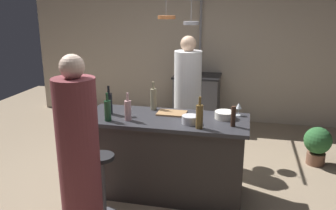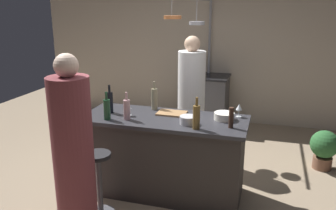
{
  "view_description": "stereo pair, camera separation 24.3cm",
  "coord_description": "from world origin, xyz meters",
  "px_view_note": "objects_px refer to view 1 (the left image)",
  "views": [
    {
      "loc": [
        0.84,
        -3.51,
        2.09
      ],
      "look_at": [
        0.0,
        0.15,
        1.0
      ],
      "focal_mm": 37.48,
      "sensor_mm": 36.0,
      "label": 1
    },
    {
      "loc": [
        1.07,
        -3.45,
        2.09
      ],
      "look_at": [
        0.0,
        0.15,
        1.0
      ],
      "focal_mm": 37.48,
      "sensor_mm": 36.0,
      "label": 2
    }
  ],
  "objects_px": {
    "bar_stool_left": "(102,183)",
    "wine_glass_near_left_guest": "(239,106)",
    "guest_left": "(79,159)",
    "mixing_bowl_steel": "(190,120)",
    "pepper_mill": "(233,116)",
    "wine_bottle_dark": "(109,103)",
    "wine_bottle_rose": "(128,110)",
    "wine_bottle_amber": "(199,116)",
    "chef": "(187,105)",
    "wine_glass_near_right_guest": "(129,107)",
    "cutting_board": "(172,113)",
    "wine_bottle_green": "(108,110)",
    "mixing_bowl_ceramic": "(225,115)",
    "stove_range": "(197,100)",
    "wine_bottle_white": "(154,99)",
    "potted_plant": "(317,143)"
  },
  "relations": [
    {
      "from": "pepper_mill",
      "to": "mixing_bowl_ceramic",
      "type": "relative_size",
      "value": 0.97
    },
    {
      "from": "guest_left",
      "to": "chef",
      "type": "bearing_deg",
      "value": 71.92
    },
    {
      "from": "mixing_bowl_steel",
      "to": "wine_bottle_rose",
      "type": "bearing_deg",
      "value": -176.27
    },
    {
      "from": "guest_left",
      "to": "stove_range",
      "type": "bearing_deg",
      "value": 81.09
    },
    {
      "from": "pepper_mill",
      "to": "bar_stool_left",
      "type": "bearing_deg",
      "value": -157.76
    },
    {
      "from": "bar_stool_left",
      "to": "pepper_mill",
      "type": "relative_size",
      "value": 3.24
    },
    {
      "from": "stove_range",
      "to": "chef",
      "type": "xyz_separation_m",
      "value": [
        0.09,
        -1.51,
        0.34
      ]
    },
    {
      "from": "wine_bottle_rose",
      "to": "wine_bottle_amber",
      "type": "distance_m",
      "value": 0.77
    },
    {
      "from": "wine_bottle_dark",
      "to": "mixing_bowl_steel",
      "type": "relative_size",
      "value": 1.85
    },
    {
      "from": "guest_left",
      "to": "mixing_bowl_steel",
      "type": "bearing_deg",
      "value": 45.19
    },
    {
      "from": "wine_bottle_dark",
      "to": "wine_glass_near_right_guest",
      "type": "distance_m",
      "value": 0.25
    },
    {
      "from": "guest_left",
      "to": "cutting_board",
      "type": "distance_m",
      "value": 1.27
    },
    {
      "from": "wine_bottle_white",
      "to": "stove_range",
      "type": "bearing_deg",
      "value": 84.86
    },
    {
      "from": "bar_stool_left",
      "to": "wine_bottle_amber",
      "type": "relative_size",
      "value": 2.11
    },
    {
      "from": "wine_bottle_rose",
      "to": "mixing_bowl_ceramic",
      "type": "height_order",
      "value": "wine_bottle_rose"
    },
    {
      "from": "cutting_board",
      "to": "wine_bottle_rose",
      "type": "distance_m",
      "value": 0.53
    },
    {
      "from": "wine_bottle_amber",
      "to": "wine_bottle_dark",
      "type": "bearing_deg",
      "value": 166.42
    },
    {
      "from": "potted_plant",
      "to": "wine_glass_near_left_guest",
      "type": "height_order",
      "value": "wine_glass_near_left_guest"
    },
    {
      "from": "wine_bottle_dark",
      "to": "pepper_mill",
      "type": "bearing_deg",
      "value": -5.06
    },
    {
      "from": "wine_bottle_dark",
      "to": "wine_bottle_green",
      "type": "xyz_separation_m",
      "value": [
        0.08,
        -0.24,
        -0.01
      ]
    },
    {
      "from": "pepper_mill",
      "to": "wine_bottle_amber",
      "type": "bearing_deg",
      "value": -157.8
    },
    {
      "from": "chef",
      "to": "wine_glass_near_right_guest",
      "type": "height_order",
      "value": "chef"
    },
    {
      "from": "wine_bottle_dark",
      "to": "cutting_board",
      "type": "bearing_deg",
      "value": 12.22
    },
    {
      "from": "bar_stool_left",
      "to": "cutting_board",
      "type": "height_order",
      "value": "cutting_board"
    },
    {
      "from": "wine_bottle_rose",
      "to": "wine_glass_near_left_guest",
      "type": "relative_size",
      "value": 2.04
    },
    {
      "from": "mixing_bowl_ceramic",
      "to": "wine_glass_near_right_guest",
      "type": "bearing_deg",
      "value": -171.14
    },
    {
      "from": "stove_range",
      "to": "wine_bottle_dark",
      "type": "xyz_separation_m",
      "value": [
        -0.64,
        -2.45,
        0.58
      ]
    },
    {
      "from": "wine_bottle_rose",
      "to": "mixing_bowl_steel",
      "type": "distance_m",
      "value": 0.66
    },
    {
      "from": "potted_plant",
      "to": "wine_bottle_white",
      "type": "distance_m",
      "value": 2.32
    },
    {
      "from": "wine_bottle_rose",
      "to": "stove_range",
      "type": "bearing_deg",
      "value": 82.19
    },
    {
      "from": "cutting_board",
      "to": "wine_bottle_dark",
      "type": "height_order",
      "value": "wine_bottle_dark"
    },
    {
      "from": "pepper_mill",
      "to": "wine_bottle_green",
      "type": "relative_size",
      "value": 0.69
    },
    {
      "from": "stove_range",
      "to": "cutting_board",
      "type": "height_order",
      "value": "cutting_board"
    },
    {
      "from": "stove_range",
      "to": "wine_bottle_green",
      "type": "height_order",
      "value": "wine_bottle_green"
    },
    {
      "from": "pepper_mill",
      "to": "mixing_bowl_ceramic",
      "type": "xyz_separation_m",
      "value": [
        -0.1,
        0.24,
        -0.07
      ]
    },
    {
      "from": "chef",
      "to": "guest_left",
      "type": "distance_m",
      "value": 2.01
    },
    {
      "from": "wine_bottle_rose",
      "to": "wine_glass_near_right_guest",
      "type": "bearing_deg",
      "value": 105.15
    },
    {
      "from": "wine_bottle_white",
      "to": "mixing_bowl_ceramic",
      "type": "bearing_deg",
      "value": -9.76
    },
    {
      "from": "wine_bottle_dark",
      "to": "mixing_bowl_ceramic",
      "type": "height_order",
      "value": "wine_bottle_dark"
    },
    {
      "from": "wine_bottle_green",
      "to": "wine_bottle_amber",
      "type": "bearing_deg",
      "value": -1.08
    },
    {
      "from": "potted_plant",
      "to": "mixing_bowl_ceramic",
      "type": "height_order",
      "value": "mixing_bowl_ceramic"
    },
    {
      "from": "chef",
      "to": "wine_glass_near_right_guest",
      "type": "xyz_separation_m",
      "value": [
        -0.48,
        -0.98,
        0.22
      ]
    },
    {
      "from": "guest_left",
      "to": "wine_glass_near_left_guest",
      "type": "bearing_deg",
      "value": 43.02
    },
    {
      "from": "wine_bottle_green",
      "to": "wine_bottle_amber",
      "type": "height_order",
      "value": "wine_bottle_amber"
    },
    {
      "from": "potted_plant",
      "to": "wine_bottle_amber",
      "type": "bearing_deg",
      "value": -134.78
    },
    {
      "from": "guest_left",
      "to": "pepper_mill",
      "type": "height_order",
      "value": "guest_left"
    },
    {
      "from": "bar_stool_left",
      "to": "wine_glass_near_left_guest",
      "type": "distance_m",
      "value": 1.66
    },
    {
      "from": "wine_bottle_green",
      "to": "mixing_bowl_ceramic",
      "type": "height_order",
      "value": "wine_bottle_green"
    },
    {
      "from": "potted_plant",
      "to": "wine_glass_near_right_guest",
      "type": "relative_size",
      "value": 3.56
    },
    {
      "from": "wine_bottle_rose",
      "to": "wine_bottle_amber",
      "type": "relative_size",
      "value": 0.92
    }
  ]
}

